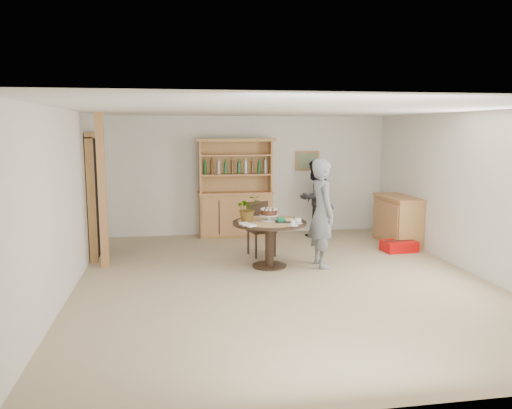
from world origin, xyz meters
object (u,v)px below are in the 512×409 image
object	(u,v)px
dining_chair	(260,225)
teen_boy	(322,213)
adult_person	(315,198)
red_suitcase	(399,246)
hutch	(236,203)
sideboard	(398,220)
dining_table	(270,230)

from	to	relation	value
dining_chair	teen_boy	distance (m)	1.32
adult_person	red_suitcase	bearing A→B (deg)	95.91
hutch	red_suitcase	distance (m)	3.40
dining_chair	teen_boy	size ratio (longest dim) A/B	0.53
sideboard	red_suitcase	world-z (taller)	sideboard
hutch	adult_person	distance (m)	1.66
sideboard	adult_person	distance (m)	1.75
hutch	dining_chair	size ratio (longest dim) A/B	2.16
teen_boy	adult_person	xyz separation A→B (m)	(0.55, 2.33, -0.08)
hutch	adult_person	world-z (taller)	hutch
dining_chair	red_suitcase	world-z (taller)	dining_chair
dining_chair	sideboard	bearing A→B (deg)	-5.45
adult_person	teen_boy	bearing A→B (deg)	46.87
sideboard	adult_person	bearing A→B (deg)	144.41
red_suitcase	adult_person	bearing A→B (deg)	120.77
sideboard	teen_boy	bearing A→B (deg)	-145.72
dining_table	dining_chair	xyz separation A→B (m)	(-0.02, 0.83, -0.07)
dining_chair	teen_boy	bearing A→B (deg)	-60.37
sideboard	adult_person	world-z (taller)	adult_person
hutch	sideboard	xyz separation A→B (m)	(3.04, -1.24, -0.22)
dining_table	teen_boy	size ratio (longest dim) A/B	0.68
red_suitcase	sideboard	bearing A→B (deg)	63.31
teen_boy	adult_person	bearing A→B (deg)	-15.69
red_suitcase	dining_chair	bearing A→B (deg)	170.38
dining_table	red_suitcase	distance (m)	2.68
hutch	sideboard	size ratio (longest dim) A/B	1.62
dining_chair	red_suitcase	bearing A→B (deg)	-18.09
dining_chair	adult_person	xyz separation A→B (m)	(1.42, 1.40, 0.27)
adult_person	hutch	bearing A→B (deg)	-38.25
dining_chair	adult_person	bearing A→B (deg)	31.14
adult_person	dining_chair	bearing A→B (deg)	14.75
dining_table	adult_person	size ratio (longest dim) A/B	0.75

